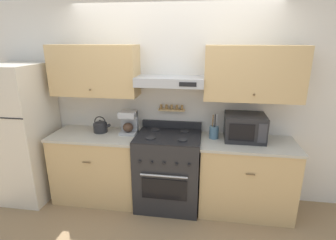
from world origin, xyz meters
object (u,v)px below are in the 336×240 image
object	(u,v)px
refrigerator	(22,133)
coffee_maker	(129,122)
tea_kettle	(101,126)
stove_range	(168,170)
microwave	(245,127)
utensil_crock	(214,132)

from	to	relation	value
refrigerator	coffee_maker	size ratio (longest dim) A/B	6.10
refrigerator	tea_kettle	distance (m)	1.04
refrigerator	coffee_maker	bearing A→B (deg)	7.40
stove_range	microwave	size ratio (longest dim) A/B	2.23
stove_range	microwave	xyz separation A→B (m)	(0.91, 0.12, 0.59)
tea_kettle	microwave	distance (m)	1.82
tea_kettle	utensil_crock	world-z (taller)	utensil_crock
refrigerator	microwave	distance (m)	2.86
microwave	coffee_maker	bearing A→B (deg)	179.80
refrigerator	microwave	size ratio (longest dim) A/B	3.81
refrigerator	utensil_crock	bearing A→B (deg)	3.67
stove_range	coffee_maker	size ratio (longest dim) A/B	3.57
stove_range	utensil_crock	bearing A→B (deg)	10.66
stove_range	tea_kettle	bearing A→B (deg)	173.51
tea_kettle	coffee_maker	world-z (taller)	coffee_maker
tea_kettle	microwave	size ratio (longest dim) A/B	0.49
microwave	stove_range	bearing A→B (deg)	-172.41
coffee_maker	utensil_crock	world-z (taller)	utensil_crock
tea_kettle	utensil_crock	bearing A→B (deg)	0.00
utensil_crock	stove_range	bearing A→B (deg)	-169.34
refrigerator	microwave	bearing A→B (deg)	3.57
coffee_maker	utensil_crock	distance (m)	1.08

